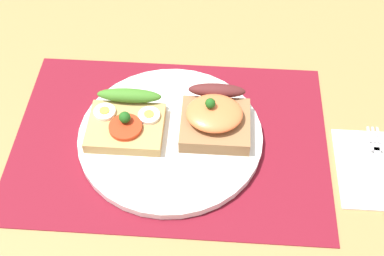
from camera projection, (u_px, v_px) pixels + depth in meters
The scene contains 6 objects.
ground_plane at pixel (171, 147), 72.71cm from camera, with size 120.00×90.00×3.20cm, color #A57946.
placemat at pixel (171, 139), 71.35cm from camera, with size 43.56×30.14×0.30cm, color maroon.
plate at pixel (170, 136), 70.79cm from camera, with size 25.51×25.51×1.14cm, color white.
sandwich_egg_tomato at pixel (126, 121), 70.09cm from camera, with size 10.33×9.71×3.84cm.
sandwich_salmon at pixel (215, 117), 69.57cm from camera, with size 9.44×10.01×5.56cm.
fork at pixel (380, 165), 67.83cm from camera, with size 1.62×14.09×0.32cm.
Camera 1 is at (5.88, -43.39, 56.59)cm, focal length 47.74 mm.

